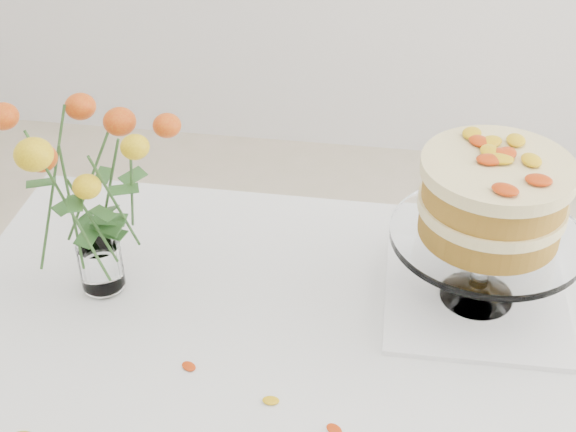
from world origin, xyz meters
TOP-DOWN VIEW (x-y plane):
  - table at (0.00, 0.00)m, footprint 1.43×0.93m
  - napkin at (0.19, 0.18)m, footprint 0.32×0.32m
  - cake_stand at (0.19, 0.18)m, footprint 0.32×0.32m
  - rose_vase at (-0.46, 0.12)m, footprint 0.32×0.32m
  - stray_petal_a at (-0.12, -0.10)m, footprint 0.03×0.02m
  - stray_petal_b at (-0.02, -0.14)m, footprint 0.03×0.02m
  - stray_petal_d at (-0.26, -0.05)m, footprint 0.03×0.02m

SIDE VIEW (x-z plane):
  - table at x=0.00m, z-range 0.30..1.05m
  - stray_petal_a at x=-0.12m, z-range 0.76..0.76m
  - stray_petal_b at x=-0.02m, z-range 0.76..0.76m
  - stray_petal_d at x=-0.26m, z-range 0.76..0.76m
  - napkin at x=0.19m, z-range 0.76..0.77m
  - cake_stand at x=0.19m, z-range 0.81..1.10m
  - rose_vase at x=-0.46m, z-range 0.79..1.17m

